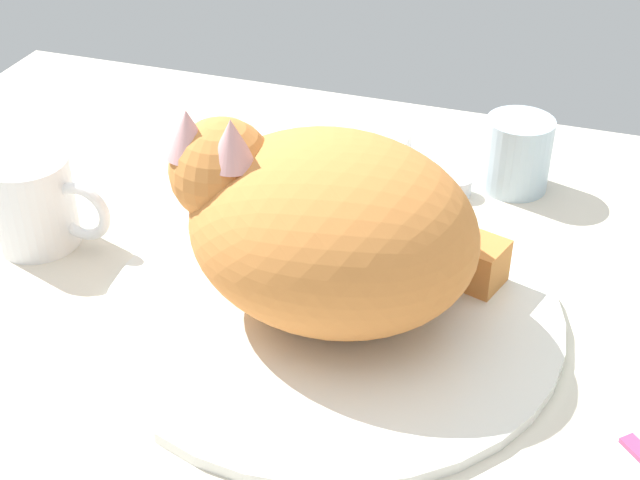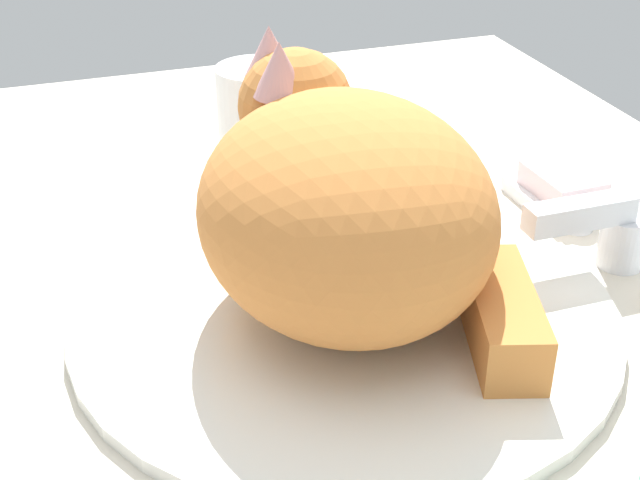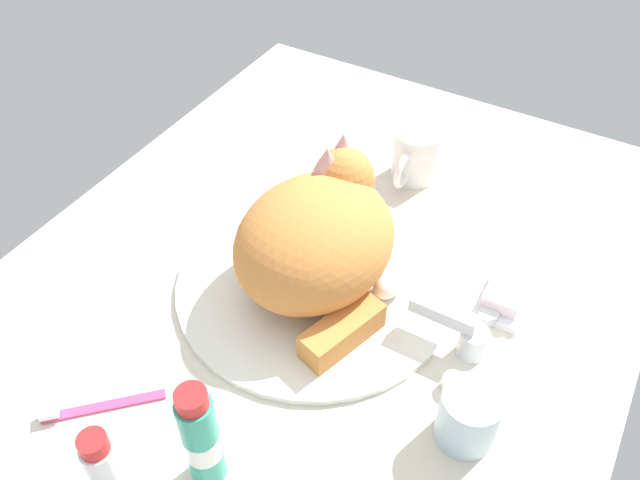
# 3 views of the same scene
# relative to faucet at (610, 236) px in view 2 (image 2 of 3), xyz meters

# --- Properties ---
(ground_plane) EXTENTS (1.10, 0.83, 0.03)m
(ground_plane) POSITION_rel_faucet_xyz_m (0.00, -0.21, -0.04)
(ground_plane) COLOR beige
(sink_basin) EXTENTS (0.38, 0.38, 0.01)m
(sink_basin) POSITION_rel_faucet_xyz_m (0.00, -0.21, -0.02)
(sink_basin) COLOR silver
(sink_basin) RESTS_ON ground_plane
(faucet) EXTENTS (0.15, 0.10, 0.06)m
(faucet) POSITION_rel_faucet_xyz_m (0.00, 0.00, 0.00)
(faucet) COLOR silver
(faucet) RESTS_ON ground_plane
(cat) EXTENTS (0.26, 0.22, 0.17)m
(cat) POSITION_rel_faucet_xyz_m (-0.01, -0.21, 0.06)
(cat) COLOR #D17F3D
(cat) RESTS_ON sink_basin
(coffee_mug) EXTENTS (0.12, 0.08, 0.08)m
(coffee_mug) POSITION_rel_faucet_xyz_m (-0.29, -0.19, 0.02)
(coffee_mug) COLOR white
(coffee_mug) RESTS_ON ground_plane
(soap_dish) EXTENTS (0.09, 0.06, 0.01)m
(soap_dish) POSITION_rel_faucet_xyz_m (-0.10, 0.02, -0.02)
(soap_dish) COLOR white
(soap_dish) RESTS_ON ground_plane
(soap_bar) EXTENTS (0.07, 0.05, 0.02)m
(soap_bar) POSITION_rel_faucet_xyz_m (-0.10, 0.02, -0.00)
(soap_bar) COLOR silver
(soap_bar) RESTS_ON soap_dish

